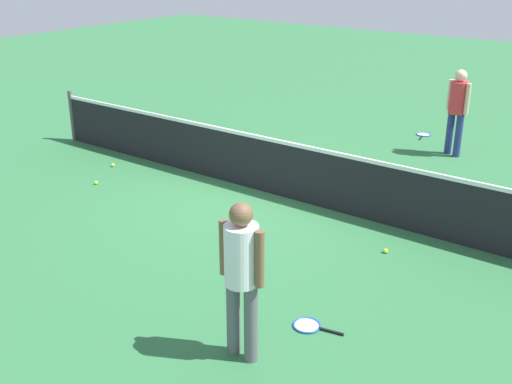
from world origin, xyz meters
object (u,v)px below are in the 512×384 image
Objects in this scene: tennis_racket_far_player at (423,135)px; tennis_ball_by_net at (96,183)px; tennis_ball_near_player at (386,251)px; player_far_side at (458,105)px; player_near_side at (242,269)px; tennis_racket_near_player at (309,326)px; tennis_ball_midcourt at (113,165)px.

tennis_ball_by_net reaches higher than tennis_racket_far_player.
tennis_ball_near_player and tennis_ball_by_net have the same top height.
tennis_ball_by_net is (-4.42, -5.30, -0.98)m from player_far_side.
player_near_side is at bearing -79.53° from tennis_racket_far_player.
player_far_side is 6.97m from tennis_ball_by_net.
player_far_side is 2.81× the size of tennis_racket_near_player.
player_near_side is at bearing -85.50° from player_far_side.
tennis_ball_near_player is 1.00× the size of tennis_ball_by_net.
tennis_ball_midcourt is (-5.50, 3.14, -0.98)m from player_near_side.
tennis_ball_by_net is at bearing -59.52° from tennis_ball_midcourt.
tennis_racket_far_player is 9.15× the size of tennis_ball_midcourt.
player_near_side is 7.65m from player_far_side.
tennis_racket_far_player is at bearing 103.56° from tennis_racket_near_player.
tennis_racket_far_player is (-1.87, 7.74, 0.00)m from tennis_racket_near_player.
tennis_ball_near_player is (-0.09, 2.12, 0.02)m from tennis_racket_near_player.
player_near_side is 25.76× the size of tennis_ball_by_net.
tennis_ball_near_player is at bearing -72.48° from tennis_racket_far_player.
player_far_side is 25.76× the size of tennis_ball_by_net.
player_far_side reaches higher than tennis_ball_midcourt.
player_near_side reaches higher than tennis_racket_far_player.
tennis_racket_far_player is at bearing 54.28° from tennis_ball_midcourt.
player_far_side reaches higher than tennis_racket_far_player.
tennis_ball_by_net is at bearing -129.88° from player_far_side.
player_near_side is 6.41m from tennis_ball_midcourt.
player_far_side is 6.92m from tennis_racket_near_player.
tennis_ball_midcourt reaches higher than tennis_racket_far_player.
tennis_ball_near_player is at bearing 86.33° from player_near_side.
player_far_side is 1.69m from tennis_racket_far_player.
player_near_side is at bearing -108.38° from tennis_racket_near_player.
tennis_racket_near_player is at bearing -21.69° from tennis_ball_midcourt.
tennis_racket_far_player is at bearing 107.52° from tennis_ball_near_player.
tennis_racket_near_player is (0.28, 0.84, -1.00)m from player_near_side.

